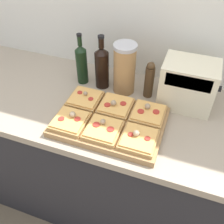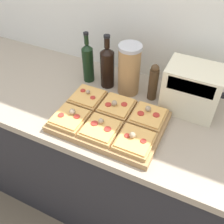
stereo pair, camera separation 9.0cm
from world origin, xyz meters
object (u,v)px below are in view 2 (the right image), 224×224
Objects in this scene: cutting_board at (109,122)px; olive_oil_bottle at (88,62)px; grain_jar_tall at (129,70)px; toaster_oven at (192,89)px; wine_bottle at (107,66)px; pepper_mill at (153,82)px.

cutting_board is 0.38m from olive_oil_bottle.
cutting_board is 0.29m from grain_jar_tall.
toaster_oven is at bearing -0.09° from olive_oil_bottle.
wine_bottle reaches higher than pepper_mill.
toaster_oven is at bearing -0.15° from grain_jar_tall.
cutting_board is 0.41m from toaster_oven.
pepper_mill reaches higher than cutting_board.
cutting_board is at bearing -138.42° from toaster_oven.
olive_oil_bottle is 0.24m from grain_jar_tall.
olive_oil_bottle reaches higher than toaster_oven.
pepper_mill is (0.25, 0.00, -0.02)m from wine_bottle.
wine_bottle is 1.06× the size of toaster_oven.
cutting_board is at bearing -62.27° from wine_bottle.
olive_oil_bottle is 1.41× the size of pepper_mill.
pepper_mill is at bearing 66.95° from cutting_board.
grain_jar_tall is (0.24, 0.00, 0.02)m from olive_oil_bottle.
cutting_board is 1.68× the size of wine_bottle.
olive_oil_bottle is 0.96× the size of wine_bottle.
wine_bottle is 1.47× the size of pepper_mill.
pepper_mill is (0.37, 0.00, -0.02)m from olive_oil_bottle.
olive_oil_bottle reaches higher than grain_jar_tall.
olive_oil_bottle is (-0.26, 0.27, 0.10)m from cutting_board.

